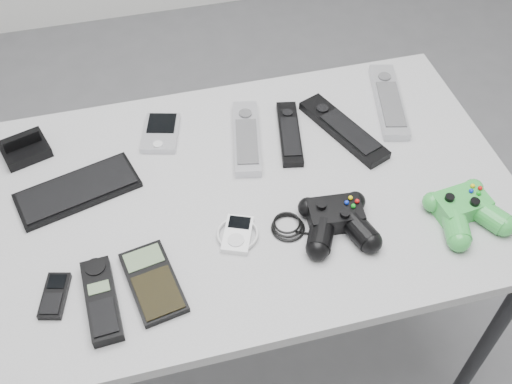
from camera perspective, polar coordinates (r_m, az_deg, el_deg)
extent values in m
plane|color=slate|center=(1.84, 0.36, -12.56)|extent=(3.50, 3.50, 0.00)
cube|color=#9C9C9E|center=(1.23, 0.11, -0.10)|extent=(1.05, 0.67, 0.03)
cylinder|color=black|center=(1.53, 21.06, -13.37)|extent=(0.03, 0.03, 0.67)
cylinder|color=black|center=(1.69, -18.32, -3.64)|extent=(0.03, 0.03, 0.67)
cylinder|color=black|center=(1.80, 12.59, 2.26)|extent=(0.03, 0.03, 0.67)
cube|color=black|center=(1.26, -16.63, 0.19)|extent=(0.26, 0.16, 0.01)
cube|color=black|center=(1.37, -21.29, 4.22)|extent=(0.11, 0.11, 0.05)
cube|color=#B5B5BD|center=(1.34, -9.06, 5.64)|extent=(0.10, 0.13, 0.02)
cube|color=#B5B5BD|center=(1.31, -0.91, 5.26)|extent=(0.10, 0.23, 0.02)
cube|color=black|center=(1.32, 3.21, 5.64)|extent=(0.08, 0.20, 0.02)
cube|color=black|center=(1.34, 8.31, 5.96)|extent=(0.14, 0.24, 0.02)
cube|color=#AEAFB5|center=(1.43, 12.53, 8.52)|extent=(0.11, 0.25, 0.02)
cube|color=black|center=(1.12, -18.63, -9.32)|extent=(0.06, 0.10, 0.02)
cube|color=black|center=(1.09, -14.51, -9.91)|extent=(0.06, 0.17, 0.03)
cube|color=black|center=(1.10, -9.79, -8.43)|extent=(0.11, 0.17, 0.02)
cube|color=white|center=(1.14, -1.77, -4.00)|extent=(0.11, 0.11, 0.02)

